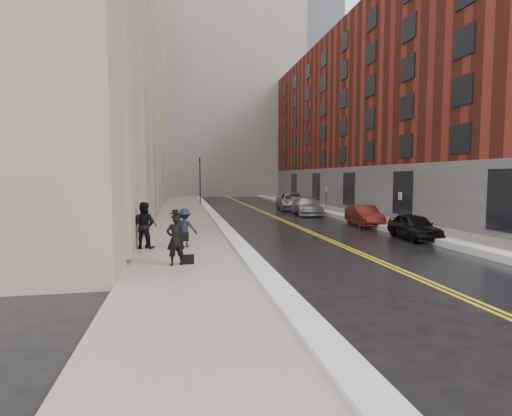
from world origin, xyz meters
name	(u,v)px	position (x,y,z in m)	size (l,w,h in m)	color
ground	(316,265)	(0.00, 0.00, 0.00)	(160.00, 160.00, 0.00)	black
sidewalk_left	(183,219)	(-4.50, 16.00, 0.07)	(4.00, 64.00, 0.15)	gray
sidewalk_right	(357,215)	(9.00, 16.00, 0.07)	(3.00, 64.00, 0.15)	gray
lane_stripe_a	(276,218)	(2.38, 16.00, 0.00)	(0.12, 64.00, 0.01)	gold
lane_stripe_b	(279,218)	(2.62, 16.00, 0.00)	(0.12, 64.00, 0.01)	gold
snow_ridge_left	(215,217)	(-2.20, 16.00, 0.13)	(0.70, 60.80, 0.26)	silver
snow_ridge_right	(335,215)	(7.15, 16.00, 0.15)	(0.85, 60.80, 0.30)	silver
building_left	(55,0)	(-14.50, 23.00, 17.50)	(16.00, 50.00, 35.00)	#9E9177
building_right	(409,117)	(17.50, 23.00, 9.00)	(14.00, 50.00, 18.00)	maroon
tower_far_center	(213,40)	(1.00, 56.00, 26.00)	(28.00, 16.00, 52.00)	gray
tower_far_right	(274,82)	(14.00, 66.00, 22.00)	(22.00, 18.00, 44.00)	slate
tower_far_left	(141,42)	(-12.00, 72.00, 30.00)	(22.00, 18.00, 60.00)	slate
traffic_signal	(200,177)	(-2.60, 30.00, 3.08)	(0.18, 0.15, 5.20)	black
parking_sign_near	(400,207)	(7.90, 8.00, 1.36)	(0.06, 0.35, 2.23)	black
parking_sign_far	(326,197)	(7.90, 20.00, 1.36)	(0.06, 0.35, 2.23)	black
car_black	(414,226)	(6.80, 4.76, 0.64)	(1.50, 3.74, 1.27)	black
car_maroon	(364,215)	(6.80, 10.31, 0.65)	(1.38, 3.97, 1.31)	#4F150E
car_silver_near	(307,206)	(5.47, 18.01, 0.71)	(1.99, 4.89, 1.42)	#999AA0
car_silver_far	(293,201)	(5.75, 23.05, 0.81)	(2.67, 5.80, 1.61)	#9EA1A6
pedestrian_main	(176,239)	(-4.86, 0.29, 1.02)	(0.64, 0.42, 1.74)	black
pedestrian_a	(144,225)	(-6.20, 3.74, 1.12)	(0.94, 0.73, 1.93)	black
pedestrian_b	(185,228)	(-4.52, 3.74, 0.97)	(1.06, 0.61, 1.63)	black
pedestrian_c	(144,227)	(-6.20, 3.86, 1.04)	(1.05, 0.44, 1.79)	black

